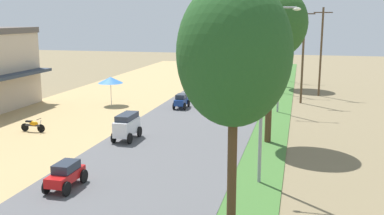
{
  "coord_description": "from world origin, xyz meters",
  "views": [
    {
      "loc": [
        7.45,
        -6.46,
        7.75
      ],
      "look_at": [
        0.55,
        21.9,
        1.83
      ],
      "focal_mm": 41.68,
      "sensor_mm": 36.0,
      "label": 1
    }
  ],
  "objects_px": {
    "car_sedan_red": "(66,174)",
    "streetlamp_near": "(262,83)",
    "streetlamp_far": "(284,49)",
    "utility_pole_far": "(303,54)",
    "streetlamp_mid": "(280,57)",
    "streetlamp_farthest": "(287,45)",
    "parked_motorbike_fifth": "(33,125)",
    "median_tree_second": "(272,24)",
    "median_tree_third": "(287,20)",
    "median_tree_nearest": "(234,54)",
    "vendor_umbrella": "(111,80)",
    "car_hatchback_blue": "(181,101)",
    "utility_pole_near": "(321,50)",
    "car_hatchback_black": "(204,84)",
    "car_van_white": "(127,125)",
    "motorbike_ahead_third": "(205,92)"
  },
  "relations": [
    {
      "from": "car_sedan_red",
      "to": "streetlamp_near",
      "type": "bearing_deg",
      "value": 18.87
    },
    {
      "from": "streetlamp_far",
      "to": "utility_pole_far",
      "type": "xyz_separation_m",
      "value": [
        1.85,
        -4.81,
        -0.09
      ]
    },
    {
      "from": "streetlamp_mid",
      "to": "streetlamp_farthest",
      "type": "relative_size",
      "value": 1.04
    },
    {
      "from": "parked_motorbike_fifth",
      "to": "streetlamp_farthest",
      "type": "height_order",
      "value": "streetlamp_farthest"
    },
    {
      "from": "streetlamp_mid",
      "to": "median_tree_second",
      "type": "bearing_deg",
      "value": -90.77
    },
    {
      "from": "median_tree_third",
      "to": "median_tree_second",
      "type": "bearing_deg",
      "value": -90.34
    },
    {
      "from": "median_tree_nearest",
      "to": "car_sedan_red",
      "type": "height_order",
      "value": "median_tree_nearest"
    },
    {
      "from": "vendor_umbrella",
      "to": "median_tree_second",
      "type": "distance_m",
      "value": 17.67
    },
    {
      "from": "car_hatchback_blue",
      "to": "streetlamp_near",
      "type": "bearing_deg",
      "value": -63.08
    },
    {
      "from": "streetlamp_near",
      "to": "median_tree_nearest",
      "type": "bearing_deg",
      "value": -93.59
    },
    {
      "from": "median_tree_third",
      "to": "car_sedan_red",
      "type": "distance_m",
      "value": 35.06
    },
    {
      "from": "median_tree_third",
      "to": "streetlamp_mid",
      "type": "relative_size",
      "value": 1.25
    },
    {
      "from": "parked_motorbike_fifth",
      "to": "streetlamp_far",
      "type": "height_order",
      "value": "streetlamp_far"
    },
    {
      "from": "vendor_umbrella",
      "to": "streetlamp_farthest",
      "type": "bearing_deg",
      "value": 53.11
    },
    {
      "from": "median_tree_third",
      "to": "streetlamp_near",
      "type": "relative_size",
      "value": 1.2
    },
    {
      "from": "streetlamp_near",
      "to": "streetlamp_mid",
      "type": "relative_size",
      "value": 1.04
    },
    {
      "from": "parked_motorbike_fifth",
      "to": "streetlamp_near",
      "type": "relative_size",
      "value": 0.22
    },
    {
      "from": "parked_motorbike_fifth",
      "to": "utility_pole_near",
      "type": "relative_size",
      "value": 0.21
    },
    {
      "from": "median_tree_nearest",
      "to": "streetlamp_far",
      "type": "bearing_deg",
      "value": 89.31
    },
    {
      "from": "vendor_umbrella",
      "to": "car_sedan_red",
      "type": "xyz_separation_m",
      "value": [
        6.09,
        -18.88,
        -1.57
      ]
    },
    {
      "from": "median_tree_third",
      "to": "utility_pole_far",
      "type": "bearing_deg",
      "value": -78.72
    },
    {
      "from": "vendor_umbrella",
      "to": "car_hatchback_blue",
      "type": "distance_m",
      "value": 6.67
    },
    {
      "from": "utility_pole_far",
      "to": "car_hatchback_black",
      "type": "distance_m",
      "value": 11.76
    },
    {
      "from": "streetlamp_far",
      "to": "car_van_white",
      "type": "relative_size",
      "value": 3.24
    },
    {
      "from": "streetlamp_far",
      "to": "streetlamp_mid",
      "type": "bearing_deg",
      "value": -90.0
    },
    {
      "from": "median_tree_third",
      "to": "car_hatchback_blue",
      "type": "xyz_separation_m",
      "value": [
        -8.12,
        -14.48,
        -6.69
      ]
    },
    {
      "from": "car_hatchback_black",
      "to": "motorbike_ahead_third",
      "type": "height_order",
      "value": "motorbike_ahead_third"
    },
    {
      "from": "median_tree_nearest",
      "to": "utility_pole_near",
      "type": "bearing_deg",
      "value": 82.87
    },
    {
      "from": "parked_motorbike_fifth",
      "to": "streetlamp_farthest",
      "type": "distance_m",
      "value": 33.78
    },
    {
      "from": "streetlamp_farthest",
      "to": "motorbike_ahead_third",
      "type": "xyz_separation_m",
      "value": [
        -6.95,
        -14.99,
        -3.61
      ]
    },
    {
      "from": "streetlamp_mid",
      "to": "car_hatchback_blue",
      "type": "relative_size",
      "value": 3.97
    },
    {
      "from": "motorbike_ahead_third",
      "to": "utility_pole_far",
      "type": "bearing_deg",
      "value": 5.28
    },
    {
      "from": "streetlamp_farthest",
      "to": "vendor_umbrella",
      "type": "bearing_deg",
      "value": -126.89
    },
    {
      "from": "vendor_umbrella",
      "to": "car_sedan_red",
      "type": "distance_m",
      "value": 19.9
    },
    {
      "from": "streetlamp_near",
      "to": "car_van_white",
      "type": "distance_m",
      "value": 11.07
    },
    {
      "from": "car_hatchback_black",
      "to": "car_hatchback_blue",
      "type": "bearing_deg",
      "value": -88.91
    },
    {
      "from": "streetlamp_farthest",
      "to": "car_van_white",
      "type": "height_order",
      "value": "streetlamp_farthest"
    },
    {
      "from": "utility_pole_far",
      "to": "car_sedan_red",
      "type": "bearing_deg",
      "value": -113.21
    },
    {
      "from": "car_sedan_red",
      "to": "car_van_white",
      "type": "xyz_separation_m",
      "value": [
        -0.37,
        8.35,
        0.28
      ]
    },
    {
      "from": "streetlamp_near",
      "to": "car_hatchback_blue",
      "type": "bearing_deg",
      "value": 116.92
    },
    {
      "from": "car_van_white",
      "to": "motorbike_ahead_third",
      "type": "distance_m",
      "value": 15.1
    },
    {
      "from": "utility_pole_near",
      "to": "car_hatchback_blue",
      "type": "height_order",
      "value": "utility_pole_near"
    },
    {
      "from": "median_tree_third",
      "to": "car_hatchback_black",
      "type": "distance_m",
      "value": 11.61
    },
    {
      "from": "utility_pole_near",
      "to": "car_hatchback_blue",
      "type": "distance_m",
      "value": 15.62
    },
    {
      "from": "car_sedan_red",
      "to": "streetlamp_farthest",
      "type": "bearing_deg",
      "value": 77.49
    },
    {
      "from": "car_hatchback_black",
      "to": "motorbike_ahead_third",
      "type": "distance_m",
      "value": 5.61
    },
    {
      "from": "median_tree_nearest",
      "to": "streetlamp_far",
      "type": "height_order",
      "value": "median_tree_nearest"
    },
    {
      "from": "parked_motorbike_fifth",
      "to": "streetlamp_far",
      "type": "relative_size",
      "value": 0.23
    },
    {
      "from": "parked_motorbike_fifth",
      "to": "streetlamp_mid",
      "type": "distance_m",
      "value": 19.52
    },
    {
      "from": "median_tree_nearest",
      "to": "streetlamp_mid",
      "type": "relative_size",
      "value": 1.12
    }
  ]
}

